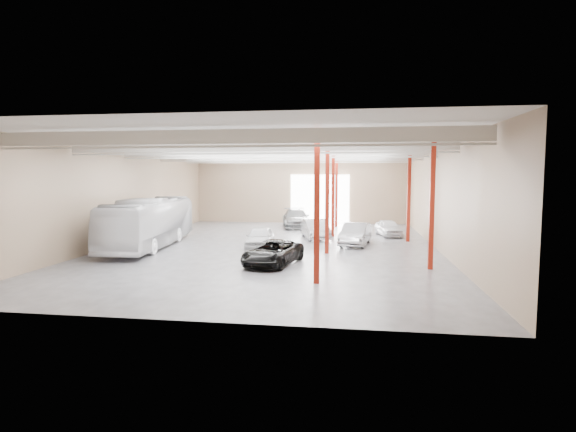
% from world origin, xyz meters
% --- Properties ---
extents(depot_shell, '(22.12, 32.12, 7.06)m').
position_xyz_m(depot_shell, '(0.13, 0.48, 4.98)').
color(depot_shell, '#424247').
rests_on(depot_shell, ground).
extents(coach_bus, '(4.12, 12.37, 3.38)m').
position_xyz_m(coach_bus, '(-8.50, -1.08, 1.69)').
color(coach_bus, silver).
rests_on(coach_bus, ground).
extents(black_sedan, '(3.23, 5.23, 1.35)m').
position_xyz_m(black_sedan, '(1.06, -6.00, 0.68)').
color(black_sedan, black).
rests_on(black_sedan, ground).
extents(car_row_a, '(2.20, 4.56, 1.50)m').
position_xyz_m(car_row_a, '(-0.78, -0.80, 0.75)').
color(car_row_a, silver).
rests_on(car_row_a, ground).
extents(car_row_b, '(2.83, 4.94, 1.54)m').
position_xyz_m(car_row_b, '(2.50, 4.50, 0.77)').
color(car_row_b, silver).
rests_on(car_row_b, ground).
extents(car_row_c, '(3.53, 6.29, 1.72)m').
position_xyz_m(car_row_c, '(0.03, 12.00, 0.86)').
color(car_row_c, slate).
rests_on(car_row_c, ground).
extents(car_right_near, '(2.46, 4.99, 1.57)m').
position_xyz_m(car_right_near, '(5.61, 1.82, 0.79)').
color(car_right_near, '#A1A1A6').
rests_on(car_right_near, ground).
extents(car_right_far, '(2.35, 4.13, 1.32)m').
position_xyz_m(car_right_far, '(8.30, 7.02, 0.66)').
color(car_right_far, silver).
rests_on(car_right_far, ground).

